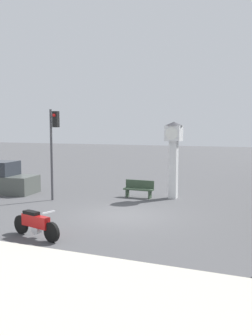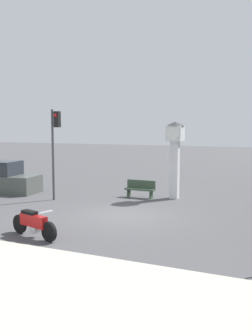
% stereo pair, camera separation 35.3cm
% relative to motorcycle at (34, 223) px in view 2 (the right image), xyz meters
% --- Properties ---
extents(ground_plane, '(120.00, 120.00, 0.00)m').
position_rel_motorcycle_xyz_m(ground_plane, '(1.52, 4.09, -0.48)').
color(ground_plane, '#4C4C4F').
extents(motorcycle, '(2.21, 0.77, 1.00)m').
position_rel_motorcycle_xyz_m(motorcycle, '(0.00, 0.00, 0.00)').
color(motorcycle, black).
rests_on(motorcycle, ground_plane).
extents(clock_tower, '(0.95, 0.95, 4.01)m').
position_rel_motorcycle_xyz_m(clock_tower, '(2.31, 8.73, 2.18)').
color(clock_tower, white).
rests_on(clock_tower, ground_plane).
extents(traffic_light, '(0.50, 0.35, 4.62)m').
position_rel_motorcycle_xyz_m(traffic_light, '(-3.11, 5.80, 2.68)').
color(traffic_light, '#47474C').
rests_on(traffic_light, ground_plane).
extents(bench, '(1.60, 0.44, 0.92)m').
position_rel_motorcycle_xyz_m(bench, '(0.59, 8.20, 0.01)').
color(bench, '#384C38').
rests_on(bench, ground_plane).
extents(parked_car, '(4.40, 2.33, 1.80)m').
position_rel_motorcycle_xyz_m(parked_car, '(-7.34, 6.51, 0.27)').
color(parked_car, '#4C514C').
rests_on(parked_car, ground_plane).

